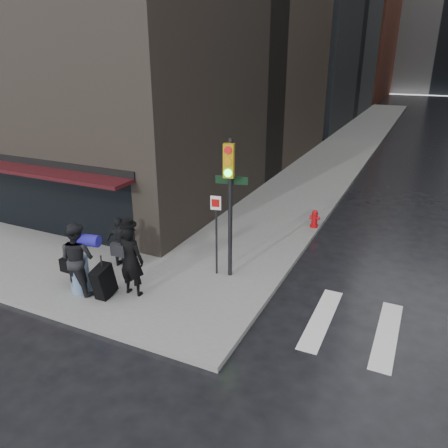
{
  "coord_description": "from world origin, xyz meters",
  "views": [
    {
      "loc": [
        5.32,
        -8.69,
        6.36
      ],
      "look_at": [
        -0.19,
        2.94,
        1.3
      ],
      "focal_mm": 35.0,
      "sensor_mm": 36.0,
      "label": 1
    }
  ],
  "objects_px": {
    "man_jeans": "(78,258)",
    "man_overcoat": "(125,263)",
    "man_greycoat": "(120,242)",
    "traffic_light": "(228,191)",
    "fire_hydrant": "(314,219)"
  },
  "relations": [
    {
      "from": "man_jeans",
      "to": "traffic_light",
      "type": "xyz_separation_m",
      "value": [
        3.33,
        2.55,
        1.62
      ]
    },
    {
      "from": "man_jeans",
      "to": "fire_hydrant",
      "type": "xyz_separation_m",
      "value": [
        4.64,
        7.53,
        -0.72
      ]
    },
    {
      "from": "man_overcoat",
      "to": "man_jeans",
      "type": "height_order",
      "value": "man_overcoat"
    },
    {
      "from": "man_greycoat",
      "to": "traffic_light",
      "type": "xyz_separation_m",
      "value": [
        3.3,
        0.78,
        1.85
      ]
    },
    {
      "from": "traffic_light",
      "to": "fire_hydrant",
      "type": "bearing_deg",
      "value": 62.83
    },
    {
      "from": "man_greycoat",
      "to": "fire_hydrant",
      "type": "bearing_deg",
      "value": -130.69
    },
    {
      "from": "man_greycoat",
      "to": "traffic_light",
      "type": "distance_m",
      "value": 3.86
    },
    {
      "from": "man_jeans",
      "to": "fire_hydrant",
      "type": "relative_size",
      "value": 2.97
    },
    {
      "from": "man_overcoat",
      "to": "man_greycoat",
      "type": "distance_m",
      "value": 1.83
    },
    {
      "from": "man_overcoat",
      "to": "man_jeans",
      "type": "distance_m",
      "value": 1.34
    },
    {
      "from": "man_overcoat",
      "to": "man_greycoat",
      "type": "xyz_separation_m",
      "value": [
        -1.23,
        1.34,
        -0.14
      ]
    },
    {
      "from": "man_jeans",
      "to": "man_overcoat",
      "type": "bearing_deg",
      "value": -161.14
    },
    {
      "from": "traffic_light",
      "to": "man_greycoat",
      "type": "bearing_deg",
      "value": -179.03
    },
    {
      "from": "man_greycoat",
      "to": "fire_hydrant",
      "type": "distance_m",
      "value": 7.4
    },
    {
      "from": "man_overcoat",
      "to": "man_greycoat",
      "type": "height_order",
      "value": "man_overcoat"
    }
  ]
}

